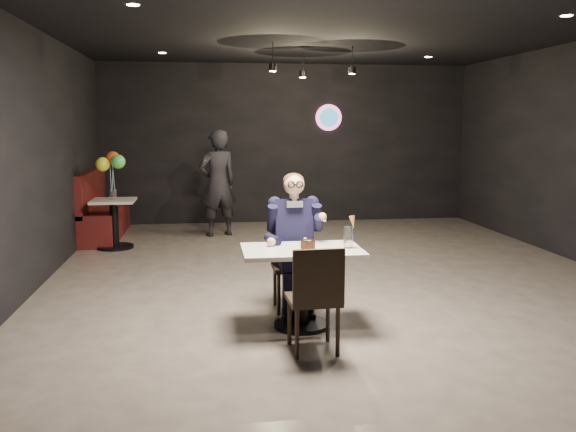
{
  "coord_description": "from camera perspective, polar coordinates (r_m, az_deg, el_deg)",
  "views": [
    {
      "loc": [
        -1.55,
        -7.12,
        1.89
      ],
      "look_at": [
        -0.74,
        -1.08,
        0.96
      ],
      "focal_mm": 38.0,
      "sensor_mm": 36.0,
      "label": 1
    }
  ],
  "objects": [
    {
      "name": "main_table",
      "position": [
        5.71,
        1.3,
        -6.74
      ],
      "size": [
        1.1,
        0.7,
        0.75
      ],
      "primitive_type": "cube",
      "color": "white",
      "rests_on": "floor"
    },
    {
      "name": "dessert_plate",
      "position": [
        5.56,
        2.27,
        -3.12
      ],
      "size": [
        0.22,
        0.22,
        0.01
      ],
      "primitive_type": "cylinder",
      "color": "white",
      "rests_on": "main_table"
    },
    {
      "name": "cake_slice",
      "position": [
        5.55,
        1.87,
        -2.7
      ],
      "size": [
        0.13,
        0.12,
        0.07
      ],
      "primitive_type": "cube",
      "rotation": [
        0.0,
        0.0,
        0.35
      ],
      "color": "black",
      "rests_on": "dessert_plate"
    },
    {
      "name": "chair_near",
      "position": [
        5.11,
        2.37,
        -7.6
      ],
      "size": [
        0.44,
        0.48,
        0.92
      ],
      "primitive_type": "cube",
      "rotation": [
        0.0,
        0.0,
        0.04
      ],
      "color": "black",
      "rests_on": "floor"
    },
    {
      "name": "side_table",
      "position": [
        9.64,
        -15.94,
        -0.58
      ],
      "size": [
        0.64,
        0.64,
        0.8
      ],
      "primitive_type": "cube",
      "color": "white",
      "rests_on": "floor"
    },
    {
      "name": "sundae_glass",
      "position": [
        5.66,
        5.66,
        -1.99
      ],
      "size": [
        0.09,
        0.09,
        0.2
      ],
      "primitive_type": "cylinder",
      "color": "silver",
      "rests_on": "main_table"
    },
    {
      "name": "booth_bench",
      "position": [
        10.64,
        -16.82,
        1.08
      ],
      "size": [
        0.56,
        2.22,
        1.11
      ],
      "primitive_type": "cube",
      "color": "#3F0E0D",
      "rests_on": "floor"
    },
    {
      "name": "wafer_cone",
      "position": [
        5.63,
        6.08,
        -0.59
      ],
      "size": [
        0.07,
        0.07,
        0.12
      ],
      "primitive_type": "cone",
      "rotation": [
        0.0,
        0.0,
        0.26
      ],
      "color": "tan",
      "rests_on": "sundae_glass"
    },
    {
      "name": "passerby",
      "position": [
        10.32,
        -6.6,
        3.06
      ],
      "size": [
        0.76,
        0.62,
        1.79
      ],
      "primitive_type": "imported",
      "rotation": [
        0.0,
        0.0,
        3.48
      ],
      "color": "black",
      "rests_on": "floor"
    },
    {
      "name": "floor",
      "position": [
        7.53,
        4.47,
        -5.91
      ],
      "size": [
        9.0,
        9.0,
        0.0
      ],
      "primitive_type": "plane",
      "color": "gray",
      "rests_on": "ground"
    },
    {
      "name": "wall_sign",
      "position": [
        11.82,
        3.82,
        9.18
      ],
      "size": [
        0.5,
        0.06,
        0.5
      ],
      "primitive_type": null,
      "color": "pink",
      "rests_on": "floor"
    },
    {
      "name": "mint_leaf",
      "position": [
        5.51,
        1.92,
        -2.33
      ],
      "size": [
        0.06,
        0.04,
        0.01
      ],
      "primitive_type": "ellipsoid",
      "color": "#298033",
      "rests_on": "cake_slice"
    },
    {
      "name": "balloon_vase",
      "position": [
        9.58,
        -16.05,
        1.97
      ],
      "size": [
        0.11,
        0.11,
        0.16
      ],
      "primitive_type": "cylinder",
      "color": "silver",
      "rests_on": "side_table"
    },
    {
      "name": "pendant_lights",
      "position": [
        9.3,
        2.01,
        14.77
      ],
      "size": [
        1.4,
        1.2,
        0.36
      ],
      "primitive_type": "cube",
      "color": "black",
      "rests_on": "floor"
    },
    {
      "name": "chair_far",
      "position": [
        6.22,
        0.51,
        -4.65
      ],
      "size": [
        0.42,
        0.46,
        0.92
      ],
      "primitive_type": "cube",
      "color": "black",
      "rests_on": "floor"
    },
    {
      "name": "seated_man",
      "position": [
        6.16,
        0.51,
        -2.29
      ],
      "size": [
        0.6,
        0.8,
        1.44
      ],
      "primitive_type": "cube",
      "color": "black",
      "rests_on": "floor"
    },
    {
      "name": "balloon_bunch",
      "position": [
        9.55,
        -16.15,
        4.29
      ],
      "size": [
        0.39,
        0.39,
        0.64
      ],
      "primitive_type": "cube",
      "color": "#F8FF35",
      "rests_on": "balloon_vase"
    }
  ]
}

